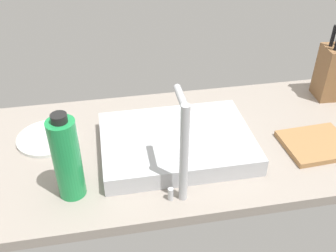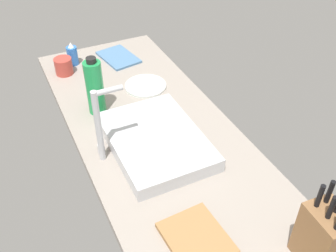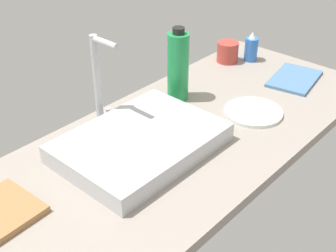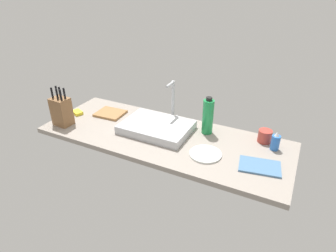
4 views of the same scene
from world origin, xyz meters
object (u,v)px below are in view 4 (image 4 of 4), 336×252
Objects in this scene: soap_bottle at (275,142)px; water_bottle at (208,116)px; dish_towel at (260,166)px; coffee_mug at (265,136)px; faucet at (173,99)px; cutting_board at (110,113)px; dinner_plate at (205,154)px; dish_sponge at (77,112)px; knife_block at (62,111)px; sink_basin at (157,127)px.

water_bottle is (-46.00, 1.13, 7.25)cm from soap_bottle.
coffee_mug reaches higher than dish_towel.
faucet is at bearing 167.46° from water_bottle.
cutting_board is 124.74cm from soap_bottle.
cutting_board is 79.71cm from water_bottle.
faucet is at bearing 139.33° from dinner_plate.
dish_sponge reaches higher than dinner_plate.
soap_bottle is 45.45cm from dinner_plate.
faucet is 81.57cm from knife_block.
sink_basin is at bearing 3.54° from dish_sponge.
water_bottle is at bearing 22.60° from sink_basin.
soap_bottle is at bearing 6.48° from dish_sponge.
faucet is 78.23cm from dish_sponge.
knife_block reaches higher than water_bottle.
soap_bottle is at bearing 2.73° from cutting_board.
soap_bottle is 24.49cm from dish_towel.
cutting_board is (20.92, 28.92, -9.94)cm from knife_block.
faucet reaches higher than cutting_board.
water_bottle is at bearing 178.59° from soap_bottle.
soap_bottle is 10.15cm from coffee_mug.
soap_bottle is (124.52, 5.94, 4.53)cm from cutting_board.
cutting_board is at bearing 24.36° from dish_sponge.
knife_block is 20.66cm from dish_sponge.
faucet is 69.97cm from coffee_mug.
knife_block is 105.76cm from water_bottle.
knife_block is at bearing -161.47° from sink_basin.
faucet is 77.60cm from soap_bottle.
faucet is at bearing 82.64° from sink_basin.
dinner_plate is 2.24× the size of dish_sponge.
soap_bottle is (78.90, 12.56, 2.50)cm from sink_basin.
sink_basin is 70.62cm from knife_block.
soap_bottle is 0.63× the size of dinner_plate.
dinner_plate is 32.73cm from dish_towel.
sink_basin is 75.29cm from dish_towel.
dish_towel is at bearing -8.43° from sink_basin.
sink_basin is 2.04× the size of dish_towel.
sink_basin is 1.55× the size of faucet.
knife_block is at bearing -163.24° from coffee_mug.
cutting_board is at bearing -177.27° from soap_bottle.
faucet reaches higher than dish_sponge.
water_bottle is (99.43, 35.99, 1.83)cm from knife_block.
dish_sponge is (-3.24, 17.98, -9.64)cm from knife_block.
coffee_mug is at bearing 47.66° from dinner_plate.
knife_block is 3.21× the size of coffee_mug.
knife_block is 144.15cm from coffee_mug.
soap_bottle is 1.41× the size of dish_sponge.
dish_sponge is at bearing 103.38° from knife_block.
dish_towel is at bearing -8.36° from cutting_board.
dinner_plate is at bearing -40.67° from faucet.
dish_sponge is (-24.16, -10.94, 0.30)cm from cutting_board.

